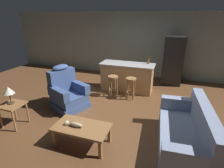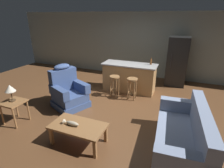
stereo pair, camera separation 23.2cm
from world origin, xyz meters
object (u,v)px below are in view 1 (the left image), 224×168
Objects in this scene: table_lamp at (9,91)px; bar_stool_right at (131,84)px; refrigerator at (173,61)px; coffee_table at (82,129)px; recliner_near_lamp at (67,93)px; kitchen_island at (127,77)px; bar_stool_left at (113,82)px; bottle_tall_green at (148,61)px; couch at (186,135)px; end_table at (13,108)px; fish_figurine at (74,124)px.

table_lamp is 0.60× the size of bar_stool_right.
table_lamp is 5.34m from refrigerator.
coffee_table is 0.62× the size of refrigerator.
recliner_near_lamp is 0.67× the size of kitchen_island.
kitchen_island is 2.65× the size of bar_stool_left.
bottle_tall_green is at bearing 40.31° from bar_stool_left.
couch is 2.80m from bar_stool_left.
bottle_tall_green is at bearing -71.01° from couch.
table_lamp is at bearing 144.39° from end_table.
bar_stool_left is at bearing -133.29° from refrigerator.
fish_figurine is 0.19× the size of kitchen_island.
bar_stool_right is 0.39× the size of refrigerator.
recliner_near_lamp is at bearing -135.43° from bottle_tall_green.
recliner_near_lamp is 2.78m from bottle_tall_green.
fish_figurine is (-0.13, -0.05, 0.10)m from coffee_table.
coffee_table is at bearing 21.23° from fish_figurine.
coffee_table is 0.17m from fish_figurine.
bottle_tall_green reaches higher than bar_stool_left.
couch reaches higher than bar_stool_right.
bottle_tall_green is (2.62, 3.10, 0.58)m from end_table.
recliner_near_lamp is at bearing -18.18° from couch.
fish_figurine is at bearing 10.65° from couch.
bottle_tall_green is (0.38, 0.81, 0.57)m from bar_stool_right.
fish_figurine is at bearing -28.53° from recliner_near_lamp.
couch is 3.84m from table_lamp.
bottle_tall_green is at bearing 64.92° from bar_stool_right.
kitchen_island is (1.98, 2.90, -0.39)m from table_lamp.
bar_stool_right reaches higher than end_table.
recliner_near_lamp is 1.38m from end_table.
kitchen_island is (0.14, 2.99, 0.11)m from coffee_table.
fish_figurine is 1.69m from end_table.
fish_figurine is 0.50× the size of bar_stool_left.
couch is at bearing -84.30° from refrigerator.
recliner_near_lamp is at bearing 60.28° from end_table.
table_lamp is 4.06m from bottle_tall_green.
table_lamp is at bearing -96.82° from recliner_near_lamp.
recliner_near_lamp is 4.01m from refrigerator.
refrigerator is 7.68× the size of bottle_tall_green.
bar_stool_right is at bearing -65.62° from kitchen_island.
coffee_table is 2.37m from bar_stool_left.
refrigerator is (3.41, 4.10, 0.01)m from table_lamp.
bar_stool_right is at bearing 0.00° from bar_stool_left.
bar_stool_right is (2.24, 2.29, 0.01)m from end_table.
bar_stool_right is (0.29, -0.63, -0.01)m from kitchen_island.
kitchen_island is 1.91m from refrigerator.
bar_stool_left is at bearing 180.00° from bar_stool_right.
couch is 3.78m from end_table.
end_table is at bearing -123.73° from kitchen_island.
couch is 8.53× the size of bottle_tall_green.
table_lamp reaches higher than coffee_table.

